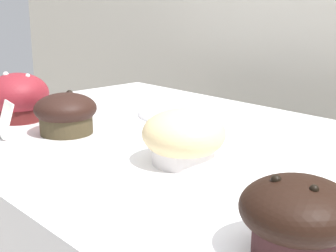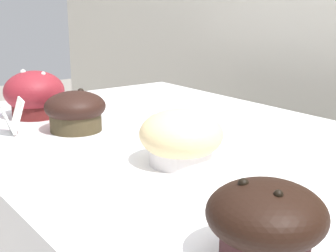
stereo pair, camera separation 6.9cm
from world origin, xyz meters
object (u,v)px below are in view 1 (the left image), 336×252
at_px(muffin_front_left, 298,216).
at_px(serving_plate, 188,112).
at_px(muffin_front_center, 66,113).
at_px(muffin_front_right, 18,98).
at_px(muffin_back_left, 184,137).

xyz_separation_m(muffin_front_left, serving_plate, (-0.46, 0.32, -0.03)).
relative_size(muffin_front_center, muffin_front_right, 0.91).
height_order(muffin_front_center, muffin_back_left, muffin_back_left).
bearing_deg(muffin_back_left, muffin_front_right, -171.61).
relative_size(muffin_back_left, muffin_front_left, 1.12).
bearing_deg(muffin_back_left, muffin_front_left, -22.55).
bearing_deg(muffin_back_left, muffin_front_center, -170.79).
distance_m(muffin_front_center, serving_plate, 0.26).
distance_m(muffin_back_left, muffin_front_right, 0.40).
bearing_deg(muffin_front_left, muffin_front_center, 172.85).
xyz_separation_m(muffin_front_left, muffin_front_right, (-0.65, 0.05, 0.01)).
bearing_deg(muffin_front_right, muffin_front_center, 6.97).
bearing_deg(muffin_front_center, serving_plate, 80.05).
height_order(muffin_back_left, serving_plate, muffin_back_left).
height_order(muffin_front_center, muffin_front_left, muffin_front_left).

